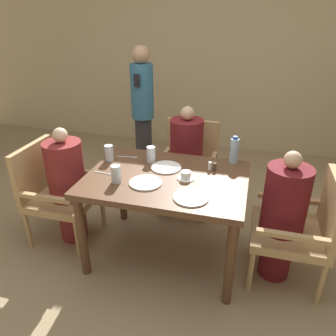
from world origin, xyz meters
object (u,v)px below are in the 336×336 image
diner_in_left_chair (68,185)px  standing_host (143,109)px  plate_main_left (166,167)px  chair_far_side (189,162)px  diner_in_far_chair (186,160)px  water_bottle (234,151)px  chair_right_side (302,226)px  plate_dessert_center (146,183)px  diner_in_right_chair (283,216)px  glass_tall_mid (109,153)px  plate_main_right (191,197)px  glass_tall_near (116,174)px  teacup_with_saucer (186,176)px  glass_tall_far (151,154)px  chair_left_side (54,189)px

diner_in_left_chair → standing_host: bearing=82.4°
plate_main_left → chair_far_side: bearing=86.7°
diner_in_left_chair → diner_in_far_chair: (0.90, 0.73, 0.02)m
water_bottle → chair_right_side: bearing=-34.9°
standing_host → plate_dessert_center: size_ratio=6.36×
plate_dessert_center → chair_far_side: bearing=83.4°
diner_in_left_chair → water_bottle: bearing=15.9°
diner_in_right_chair → plate_main_left: 0.97m
diner_in_far_chair → glass_tall_mid: bearing=-134.3°
diner_in_right_chair → plate_main_right: (-0.65, -0.27, 0.22)m
plate_dessert_center → glass_tall_near: bearing=-170.0°
glass_tall_mid → plate_dessert_center: bearing=-35.8°
teacup_with_saucer → glass_tall_far: bearing=147.7°
plate_main_left → glass_tall_far: (-0.16, 0.09, 0.06)m
chair_left_side → chair_right_side: (2.08, 0.00, 0.00)m
diner_in_left_chair → glass_tall_near: size_ratio=7.89×
plate_main_left → teacup_with_saucer: size_ratio=1.80×
water_bottle → plate_main_right: bearing=-109.0°
standing_host → chair_left_side: bearing=-103.1°
diner_in_right_chair → glass_tall_far: size_ratio=7.85×
water_bottle → glass_tall_mid: bearing=-167.4°
glass_tall_near → glass_tall_mid: size_ratio=1.00×
plate_main_left → plate_dessert_center: same height
teacup_with_saucer → glass_tall_far: glass_tall_far is taller
plate_main_left → glass_tall_near: glass_tall_near is taller
diner_in_far_chair → diner_in_right_chair: size_ratio=1.05×
chair_right_side → plate_dessert_center: chair_right_side is taller
chair_right_side → diner_in_right_chair: size_ratio=0.84×
chair_right_side → standing_host: standing_host is taller
diner_in_left_chair → chair_left_side: bearing=-180.0°
diner_in_far_chair → plate_dessert_center: diner_in_far_chair is taller
chair_far_side → teacup_with_saucer: chair_far_side is taller
diner_in_far_chair → teacup_with_saucer: bearing=-78.0°
chair_far_side → diner_in_far_chair: size_ratio=0.80×
teacup_with_saucer → glass_tall_mid: 0.73m
diner_in_right_chair → glass_tall_near: diner_in_right_chair is taller
chair_far_side → glass_tall_far: same height
diner_in_left_chair → plate_main_left: 0.89m
standing_host → plate_main_right: size_ratio=6.36×
diner_in_left_chair → glass_tall_far: 0.78m
diner_in_far_chair → glass_tall_near: diner_in_far_chair is taller
plate_main_left → glass_tall_near: bearing=-131.7°
plate_main_left → water_bottle: bearing=25.8°
plate_dessert_center → water_bottle: (0.60, 0.54, 0.10)m
diner_in_right_chair → standing_host: (-1.60, 1.46, 0.30)m
standing_host → glass_tall_mid: bearing=-83.5°
diner_in_left_chair → teacup_with_saucer: bearing=0.2°
diner_in_right_chair → glass_tall_near: (-1.23, -0.19, 0.28)m
plate_dessert_center → glass_tall_far: glass_tall_far is taller
plate_main_left → glass_tall_near: (-0.30, -0.33, 0.06)m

